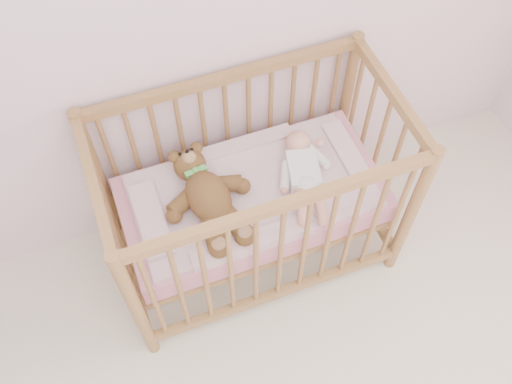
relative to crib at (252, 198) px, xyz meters
name	(u,v)px	position (x,y,z in m)	size (l,w,h in m)	color
wall_back	(160,10)	(-0.22, 0.40, 0.85)	(4.00, 0.02, 2.70)	silver
crib	(252,198)	(0.00, 0.00, 0.00)	(1.36, 0.76, 1.00)	#9E7C43
mattress	(252,199)	(0.00, 0.00, -0.01)	(1.22, 0.62, 0.13)	pink
blanket	(252,191)	(0.00, 0.00, 0.06)	(1.10, 0.58, 0.06)	#D08F99
baby	(304,169)	(0.25, -0.02, 0.14)	(0.26, 0.54, 0.13)	white
teddy_bear	(209,198)	(-0.21, -0.02, 0.15)	(0.42, 0.60, 0.17)	brown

